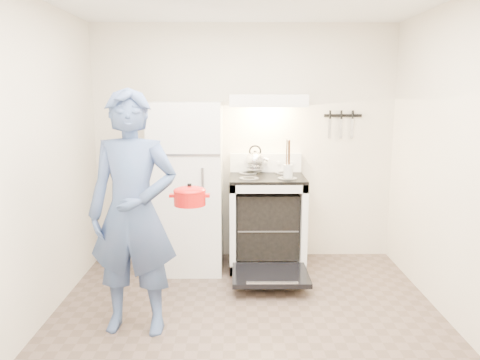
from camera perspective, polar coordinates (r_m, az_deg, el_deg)
name	(u,v)px	position (r m, az deg, el deg)	size (l,w,h in m)	color
floor	(248,336)	(3.68, 0.93, -18.50)	(3.60, 3.60, 0.00)	brown
back_wall	(244,144)	(5.04, 0.51, 4.47)	(3.20, 0.02, 2.50)	beige
refrigerator	(188,186)	(4.78, -6.40, -0.79)	(0.70, 0.70, 1.70)	white
stove_body	(267,223)	(4.88, 3.26, -5.21)	(0.76, 0.65, 0.92)	white
cooktop	(267,178)	(4.77, 3.32, 0.28)	(0.76, 0.65, 0.03)	black
backsplash	(266,162)	(5.04, 3.13, 2.15)	(0.76, 0.07, 0.20)	white
oven_door	(270,275)	(4.43, 3.71, -11.49)	(0.70, 0.54, 0.04)	black
oven_rack	(267,224)	(4.89, 3.26, -5.44)	(0.60, 0.52, 0.01)	slate
range_hood	(267,101)	(4.77, 3.37, 9.64)	(0.76, 0.50, 0.12)	white
knife_strip	(343,115)	(5.13, 12.44, 7.69)	(0.40, 0.02, 0.03)	black
pizza_stone	(269,223)	(4.89, 3.53, -5.25)	(0.35, 0.35, 0.02)	#977659
tea_kettle	(255,159)	(4.95, 1.85, 2.56)	(0.24, 0.20, 0.29)	#BABABF
utensil_jar	(288,171)	(4.52, 5.87, 1.07)	(0.09, 0.09, 0.13)	silver
person	(133,213)	(3.54, -12.90, -4.00)	(0.67, 0.44, 1.82)	#324E7E
dutch_oven	(190,198)	(3.79, -6.15, -2.18)	(0.33, 0.26, 0.22)	red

